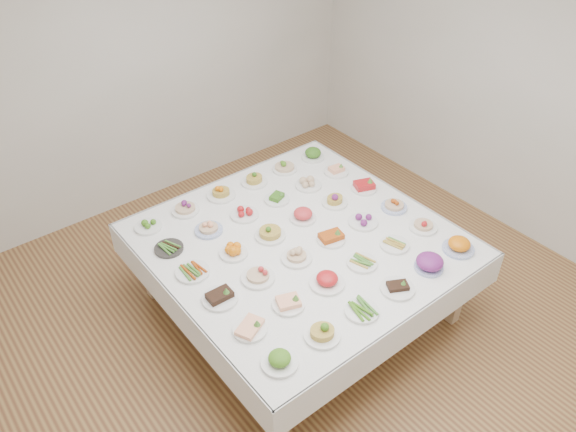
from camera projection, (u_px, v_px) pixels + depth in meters
room_envelope at (306, 129)px, 3.48m from camera, size 5.02×5.02×2.81m
display_table at (300, 245)px, 4.37m from camera, size 2.18×2.18×0.75m
dish_0 at (280, 358)px, 3.35m from camera, size 0.23×0.23×0.12m
dish_1 at (322, 330)px, 3.52m from camera, size 0.23×0.23×0.14m
dish_2 at (362, 310)px, 3.70m from camera, size 0.23×0.23×0.06m
dish_3 at (398, 286)px, 3.87m from camera, size 0.24×0.24×0.09m
dish_4 at (430, 262)px, 4.02m from camera, size 0.21×0.21×0.13m
dish_5 at (459, 243)px, 4.18m from camera, size 0.23×0.23×0.14m
dish_6 at (250, 326)px, 3.57m from camera, size 0.22×0.22×0.10m
dish_7 at (288, 301)px, 3.74m from camera, size 0.22×0.22×0.11m
dish_8 at (327, 278)px, 3.89m from camera, size 0.25×0.25×0.14m
dish_9 at (362, 262)px, 4.08m from camera, size 0.22×0.22×0.05m
dish_10 at (395, 244)px, 4.24m from camera, size 0.22×0.22×0.05m
dish_11 at (424, 223)px, 4.40m from camera, size 0.22×0.22×0.12m
dish_12 at (220, 295)px, 3.78m from camera, size 0.24×0.24×0.11m
dish_13 at (258, 272)px, 3.93m from camera, size 0.24×0.24×0.13m
dish_14 at (297, 253)px, 4.10m from camera, size 0.23×0.23×0.13m
dish_15 at (331, 236)px, 4.28m from camera, size 0.22×0.22×0.10m
dish_16 at (363, 219)px, 4.46m from camera, size 0.23×0.23×0.10m
dish_17 at (394, 203)px, 4.61m from camera, size 0.21×0.21×0.12m
dish_18 at (192, 271)px, 4.00m from camera, size 0.24×0.24×0.06m
dish_19 at (233, 250)px, 4.16m from camera, size 0.21×0.21×0.09m
dish_20 at (270, 230)px, 4.31m from camera, size 0.23×0.23×0.14m
dish_21 at (303, 214)px, 4.49m from camera, size 0.21×0.21×0.12m
dish_22 at (335, 198)px, 4.66m from camera, size 0.21×0.21×0.12m
dish_23 at (364, 185)px, 4.83m from camera, size 0.22×0.22×0.11m
dish_24 at (169, 248)px, 4.21m from camera, size 0.22×0.22×0.05m
dish_25 at (208, 226)px, 4.37m from camera, size 0.22×0.22×0.12m
dish_26 at (244, 213)px, 4.54m from camera, size 0.23×0.23×0.09m
dish_27 at (277, 198)px, 4.71m from camera, size 0.21×0.21×0.08m
dish_28 at (308, 182)px, 4.87m from camera, size 0.23×0.23×0.10m
dish_29 at (336, 170)px, 5.05m from camera, size 0.22×0.22×0.09m
dish_30 at (148, 225)px, 4.41m from camera, size 0.21×0.21×0.09m
dish_31 at (185, 206)px, 4.57m from camera, size 0.22×0.22×0.12m
dish_32 at (221, 190)px, 4.74m from camera, size 0.25×0.24×0.14m
dish_33 at (254, 178)px, 4.91m from camera, size 0.23×0.23×0.12m
dish_34 at (285, 164)px, 5.07m from camera, size 0.24×0.24×0.13m
dish_35 at (313, 153)px, 5.24m from camera, size 0.21×0.21×0.12m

